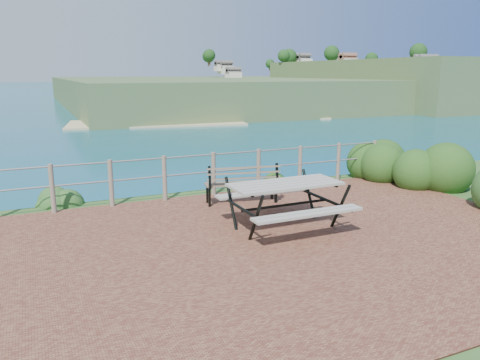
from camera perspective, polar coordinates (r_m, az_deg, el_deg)
The scene contains 10 objects.
ground at distance 7.95m, azimuth 5.51°, elevation -7.60°, with size 10.00×7.00×0.12m, color brown.
ocean at distance 206.51m, azimuth -23.48°, elevation 11.18°, with size 1200.00×1200.00×0.00m, color #136A77.
safety_railing at distance 10.72m, azimuth -3.25°, elevation 1.04°, with size 9.40×0.10×1.00m.
distant_bay at distance 273.82m, azimuth 16.52°, elevation 11.58°, with size 290.00×232.36×24.00m.
picnic_table at distance 8.45m, azimuth 5.50°, elevation -2.51°, with size 2.01×1.74×0.85m.
park_bench at distance 10.05m, azimuth 0.19°, elevation 0.33°, with size 1.62×0.70×0.89m.
shrub_right_front at distance 12.39m, azimuth 21.45°, elevation -0.93°, with size 1.36×1.36×1.93m, color #1C4716.
shrub_right_edge at distance 12.99m, azimuth 16.02°, elevation 0.09°, with size 1.22×1.22×1.74m, color #1C4716.
shrub_lip_west at distance 11.00m, azimuth -21.26°, elevation -2.60°, with size 0.83×0.83×0.59m, color #1C4B1E.
shrub_lip_east at distance 12.22m, azimuth 4.16°, elevation -0.23°, with size 0.70×0.70×0.42m, color #1C4716.
Camera 1 is at (-3.71, -6.46, 2.79)m, focal length 35.00 mm.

